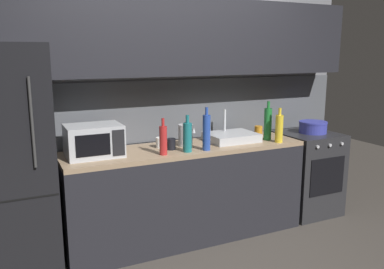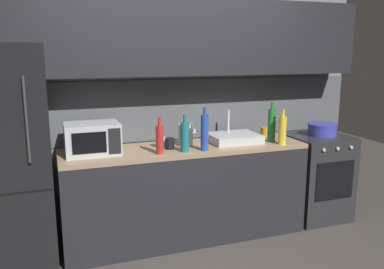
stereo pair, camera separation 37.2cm
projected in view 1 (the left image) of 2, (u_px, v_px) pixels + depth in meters
The scene contains 16 objects.
back_wall at pixel (173, 75), 3.85m from camera, with size 4.03×0.44×2.50m.
counter_run at pixel (186, 192), 3.81m from camera, with size 2.29×0.60×0.90m.
refrigerator at pixel (6, 164), 3.07m from camera, with size 0.68×0.69×1.83m.
oven_range at pixel (307, 173), 4.44m from camera, with size 0.60×0.62×0.90m.
microwave at pixel (94, 141), 3.35m from camera, with size 0.46×0.35×0.27m.
sink_basin at pixel (231, 137), 3.96m from camera, with size 0.48×0.38×0.30m.
kettle at pixel (186, 135), 3.74m from camera, with size 0.17×0.14×0.23m.
wine_bottle_yellow at pixel (279, 128), 3.88m from camera, with size 0.08×0.08×0.34m.
wine_bottle_blue at pixel (206, 132), 3.56m from camera, with size 0.07×0.07×0.39m.
wine_bottle_teal at pixel (187, 137), 3.50m from camera, with size 0.08×0.08×0.33m.
wine_bottle_green at pixel (268, 124), 3.98m from camera, with size 0.08×0.08×0.39m.
wine_bottle_red at pixel (163, 140), 3.41m from camera, with size 0.07×0.07×0.32m.
mug_white at pixel (161, 143), 3.67m from camera, with size 0.09×0.09×0.10m, color silver.
mug_dark at pixel (171, 144), 3.60m from camera, with size 0.08×0.08×0.10m, color black.
mug_amber at pixel (258, 130), 4.27m from camera, with size 0.08×0.08×0.09m, color #B27019.
cooking_pot at pixel (313, 127), 4.36m from camera, with size 0.30×0.30×0.13m.
Camera 1 is at (-1.51, -2.39, 1.76)m, focal length 37.36 mm.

